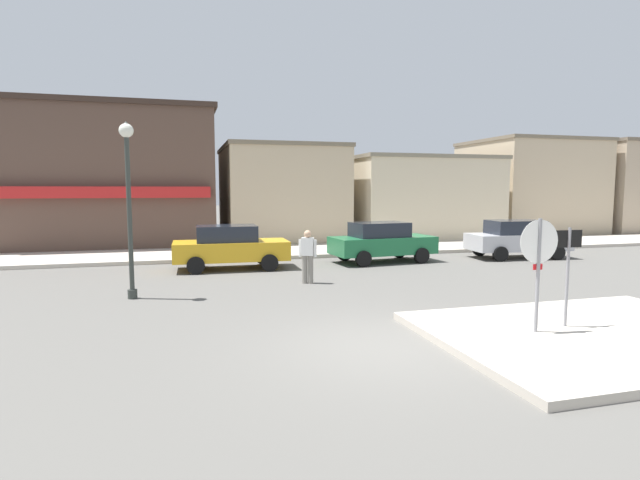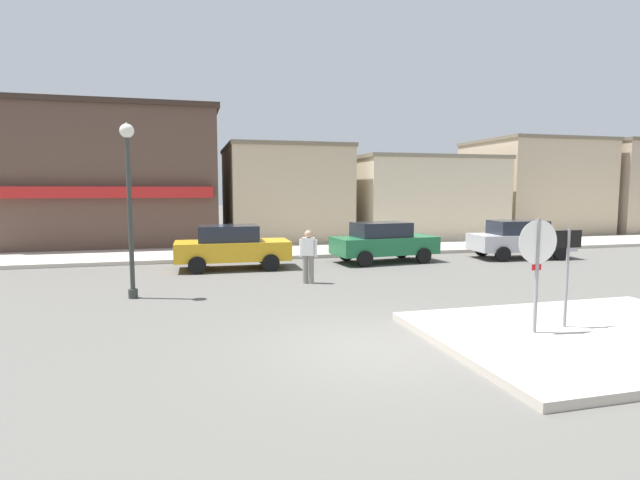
% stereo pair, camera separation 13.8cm
% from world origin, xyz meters
% --- Properties ---
extents(ground_plane, '(160.00, 160.00, 0.00)m').
position_xyz_m(ground_plane, '(0.00, 0.00, 0.00)').
color(ground_plane, '#5B5954').
extents(sidewalk_corner, '(6.40, 4.80, 0.15)m').
position_xyz_m(sidewalk_corner, '(4.14, -0.64, 0.07)').
color(sidewalk_corner, beige).
rests_on(sidewalk_corner, ground).
extents(kerb_far, '(80.00, 4.00, 0.15)m').
position_xyz_m(kerb_far, '(0.00, 13.51, 0.07)').
color(kerb_far, beige).
rests_on(kerb_far, ground).
extents(stop_sign, '(0.82, 0.07, 2.30)m').
position_xyz_m(stop_sign, '(2.93, -0.32, 1.52)').
color(stop_sign, gray).
rests_on(stop_sign, ground).
extents(one_way_sign, '(0.60, 0.06, 2.10)m').
position_xyz_m(one_way_sign, '(3.76, -0.15, 1.33)').
color(one_way_sign, gray).
rests_on(one_way_sign, ground).
extents(lamp_post, '(0.36, 0.36, 4.54)m').
position_xyz_m(lamp_post, '(-4.78, 5.48, 2.96)').
color(lamp_post, '#333833').
rests_on(lamp_post, ground).
extents(parked_car_nearest, '(4.04, 1.95, 1.56)m').
position_xyz_m(parked_car_nearest, '(-1.86, 9.66, 0.81)').
color(parked_car_nearest, gold).
rests_on(parked_car_nearest, ground).
extents(parked_car_second, '(4.15, 2.18, 1.56)m').
position_xyz_m(parked_car_second, '(3.98, 9.80, 0.81)').
color(parked_car_second, '#1E6B3D').
rests_on(parked_car_second, ground).
extents(parked_car_third, '(4.15, 2.17, 1.56)m').
position_xyz_m(parked_car_third, '(9.83, 9.43, 0.81)').
color(parked_car_third, '#B7B7BC').
rests_on(parked_car_third, ground).
extents(pedestrian_crossing_near, '(0.54, 0.35, 1.61)m').
position_xyz_m(pedestrian_crossing_near, '(0.14, 6.31, 0.87)').
color(pedestrian_crossing_near, gray).
rests_on(pedestrian_crossing_near, ground).
extents(building_corner_shop, '(10.60, 9.36, 6.79)m').
position_xyz_m(building_corner_shop, '(-7.08, 19.93, 3.40)').
color(building_corner_shop, brown).
rests_on(building_corner_shop, ground).
extents(building_storefront_left_near, '(6.24, 7.52, 5.14)m').
position_xyz_m(building_storefront_left_near, '(1.80, 19.27, 2.57)').
color(building_storefront_left_near, tan).
rests_on(building_storefront_left_near, ground).
extents(building_storefront_left_mid, '(8.13, 6.04, 4.65)m').
position_xyz_m(building_storefront_left_mid, '(9.60, 18.13, 2.33)').
color(building_storefront_left_mid, beige).
rests_on(building_storefront_left_mid, ground).
extents(building_storefront_right_near, '(7.21, 6.50, 5.89)m').
position_xyz_m(building_storefront_right_near, '(17.97, 19.21, 2.95)').
color(building_storefront_right_near, tan).
rests_on(building_storefront_right_near, ground).
extents(building_storefront_right_far, '(6.14, 7.84, 5.89)m').
position_xyz_m(building_storefront_right_far, '(24.93, 19.58, 2.95)').
color(building_storefront_right_far, tan).
rests_on(building_storefront_right_far, ground).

